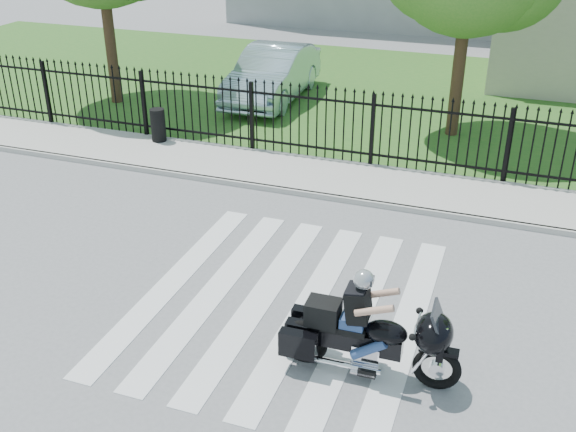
% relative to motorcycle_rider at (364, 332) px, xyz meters
% --- Properties ---
extents(ground, '(120.00, 120.00, 0.00)m').
position_rel_motorcycle_rider_xyz_m(ground, '(-1.60, 1.21, -0.68)').
color(ground, slate).
rests_on(ground, ground).
extents(crosswalk, '(5.00, 5.50, 0.01)m').
position_rel_motorcycle_rider_xyz_m(crosswalk, '(-1.60, 1.21, -0.68)').
color(crosswalk, silver).
rests_on(crosswalk, ground).
extents(sidewalk, '(40.00, 2.00, 0.12)m').
position_rel_motorcycle_rider_xyz_m(sidewalk, '(-1.60, 6.21, -0.62)').
color(sidewalk, '#ADAAA3').
rests_on(sidewalk, ground).
extents(curb, '(40.00, 0.12, 0.12)m').
position_rel_motorcycle_rider_xyz_m(curb, '(-1.60, 5.21, -0.62)').
color(curb, '#ADAAA3').
rests_on(curb, ground).
extents(grass_strip, '(40.00, 12.00, 0.02)m').
position_rel_motorcycle_rider_xyz_m(grass_strip, '(-1.60, 13.21, -0.67)').
color(grass_strip, '#295E20').
rests_on(grass_strip, ground).
extents(iron_fence, '(26.00, 0.04, 1.80)m').
position_rel_motorcycle_rider_xyz_m(iron_fence, '(-1.60, 7.21, 0.22)').
color(iron_fence, black).
rests_on(iron_fence, ground).
extents(motorcycle_rider, '(2.53, 0.77, 1.67)m').
position_rel_motorcycle_rider_xyz_m(motorcycle_rider, '(0.00, 0.00, 0.00)').
color(motorcycle_rider, black).
rests_on(motorcycle_rider, ground).
extents(parked_car, '(1.84, 4.90, 1.60)m').
position_rel_motorcycle_rider_xyz_m(parked_car, '(-5.69, 11.50, 0.14)').
color(parked_car, '#A4C1CF').
rests_on(parked_car, grass_strip).
extents(litter_bin, '(0.47, 0.47, 0.84)m').
position_rel_motorcycle_rider_xyz_m(litter_bin, '(-7.05, 6.89, -0.14)').
color(litter_bin, black).
rests_on(litter_bin, sidewalk).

